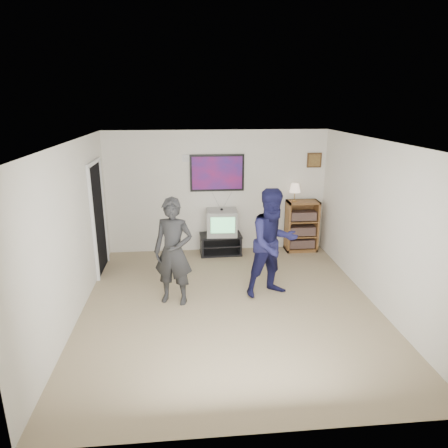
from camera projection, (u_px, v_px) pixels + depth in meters
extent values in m
cube|color=#907F5B|center=(230.00, 306.00, 6.19)|extent=(4.50, 5.00, 0.01)
cube|color=white|center=(231.00, 142.00, 5.45)|extent=(4.50, 5.00, 0.01)
cube|color=silver|center=(217.00, 192.00, 8.19)|extent=(4.50, 0.01, 2.50)
cube|color=silver|center=(72.00, 234.00, 5.61)|extent=(0.01, 5.00, 2.50)
cube|color=silver|center=(378.00, 225.00, 6.02)|extent=(0.01, 5.00, 2.50)
cube|color=black|center=(221.00, 235.00, 8.19)|extent=(0.86, 0.50, 0.04)
cube|color=black|center=(221.00, 253.00, 8.30)|extent=(0.86, 0.50, 0.04)
cube|color=black|center=(202.00, 245.00, 8.21)|extent=(0.06, 0.45, 0.42)
cube|color=black|center=(239.00, 243.00, 8.28)|extent=(0.06, 0.45, 0.42)
imported|color=black|center=(173.00, 252.00, 6.08)|extent=(0.71, 0.57, 1.68)
imported|color=#16163D|center=(273.00, 243.00, 6.32)|extent=(1.02, 0.90, 1.77)
cube|color=white|center=(173.00, 227.00, 6.21)|extent=(0.06, 0.13, 0.04)
cube|color=white|center=(269.00, 233.00, 6.55)|extent=(0.04, 0.12, 0.03)
cube|color=black|center=(217.00, 173.00, 8.05)|extent=(1.10, 0.03, 0.75)
cube|color=white|center=(189.00, 158.00, 7.92)|extent=(0.28, 0.02, 0.14)
cube|color=#4A2D17|center=(314.00, 160.00, 8.17)|extent=(0.30, 0.03, 0.30)
cube|color=black|center=(98.00, 219.00, 7.21)|extent=(0.03, 0.85, 2.00)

